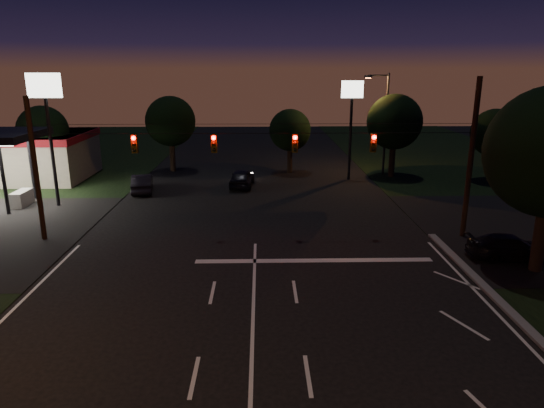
{
  "coord_description": "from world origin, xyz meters",
  "views": [
    {
      "loc": [
        0.36,
        -11.29,
        9.4
      ],
      "look_at": [
        0.87,
        11.48,
        3.0
      ],
      "focal_mm": 32.0,
      "sensor_mm": 36.0,
      "label": 1
    }
  ],
  "objects_px": {
    "car_oncoming_a": "(242,178)",
    "car_cross": "(511,247)",
    "utility_pole_right": "(462,236)",
    "car_oncoming_b": "(142,183)"
  },
  "relations": [
    {
      "from": "car_oncoming_a",
      "to": "car_cross",
      "type": "distance_m",
      "value": 21.4
    },
    {
      "from": "utility_pole_right",
      "to": "car_oncoming_a",
      "type": "bearing_deg",
      "value": 136.72
    },
    {
      "from": "car_oncoming_a",
      "to": "car_cross",
      "type": "height_order",
      "value": "car_oncoming_a"
    },
    {
      "from": "car_oncoming_a",
      "to": "utility_pole_right",
      "type": "bearing_deg",
      "value": 142.0
    },
    {
      "from": "utility_pole_right",
      "to": "car_cross",
      "type": "distance_m",
      "value": 3.68
    },
    {
      "from": "utility_pole_right",
      "to": "car_cross",
      "type": "bearing_deg",
      "value": -73.66
    },
    {
      "from": "utility_pole_right",
      "to": "car_oncoming_a",
      "type": "xyz_separation_m",
      "value": [
        -13.24,
        12.47,
        0.74
      ]
    },
    {
      "from": "car_oncoming_a",
      "to": "car_oncoming_b",
      "type": "height_order",
      "value": "car_oncoming_a"
    },
    {
      "from": "utility_pole_right",
      "to": "car_oncoming_b",
      "type": "height_order",
      "value": "utility_pole_right"
    },
    {
      "from": "car_cross",
      "to": "car_oncoming_a",
      "type": "bearing_deg",
      "value": 44.06
    }
  ]
}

